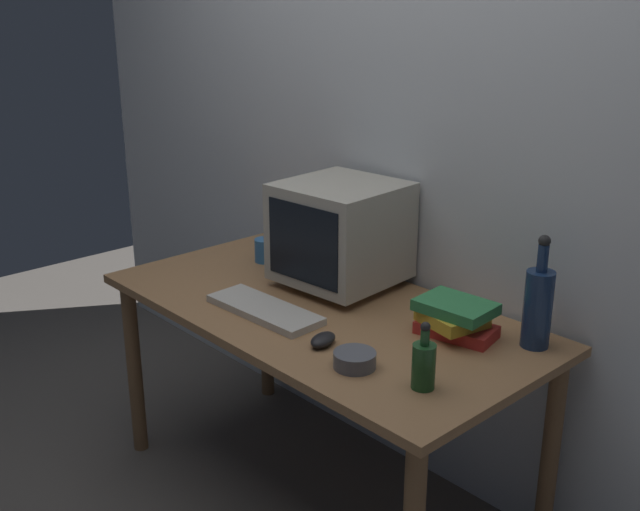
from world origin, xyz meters
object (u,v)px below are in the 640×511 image
cd_spindle (355,360)px  bottle_short (424,364)px  bottle_tall (538,305)px  crt_monitor (340,233)px  keyboard (265,310)px  book_stack (455,318)px  mug (266,250)px  computer_mouse (323,340)px

cd_spindle → bottle_short: bearing=13.9°
bottle_tall → cd_spindle: (-0.26, -0.48, -0.11)m
crt_monitor → keyboard: 0.40m
bottle_short → book_stack: bearing=114.5°
crt_monitor → cd_spindle: size_ratio=3.45×
bottle_tall → cd_spindle: size_ratio=2.85×
crt_monitor → book_stack: (0.53, -0.04, -0.13)m
keyboard → mug: bearing=138.3°
keyboard → bottle_tall: 0.85m
mug → cd_spindle: bearing=-23.2°
computer_mouse → book_stack: (0.22, 0.34, 0.04)m
computer_mouse → bottle_short: size_ratio=0.53×
crt_monitor → mug: size_ratio=3.45×
computer_mouse → book_stack: book_stack is taller
computer_mouse → bottle_tall: (0.42, 0.46, 0.11)m
cd_spindle → mug: bearing=156.8°
bottle_tall → book_stack: (-0.20, -0.12, -0.07)m
crt_monitor → cd_spindle: 0.65m
cd_spindle → crt_monitor: bearing=139.8°
book_stack → cd_spindle: size_ratio=2.12×
keyboard → bottle_tall: (0.73, 0.43, 0.12)m
computer_mouse → bottle_tall: size_ratio=0.29×
bottle_tall → cd_spindle: bearing=-118.5°
computer_mouse → keyboard: bearing=160.4°
bottle_tall → mug: 1.12m
crt_monitor → bottle_short: 0.78m
bottle_short → mug: size_ratio=1.57×
crt_monitor → bottle_tall: (0.74, 0.08, -0.06)m
book_stack → cd_spindle: bearing=-99.0°
crt_monitor → cd_spindle: crt_monitor is taller
book_stack → crt_monitor: bearing=176.2°
crt_monitor → keyboard: bearing=-87.8°
bottle_tall → mug: (-1.11, -0.12, -0.08)m
book_stack → bottle_short: bearing=-65.5°
crt_monitor → bottle_tall: size_ratio=1.21×
bottle_short → book_stack: bottle_short is taller
bottle_tall → mug: bottle_tall is taller
bottle_tall → book_stack: size_ratio=1.35×
keyboard → bottle_short: (0.67, 0.00, 0.06)m
keyboard → book_stack: book_stack is taller
mug → cd_spindle: (0.85, -0.36, -0.02)m
keyboard → bottle_short: 0.67m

